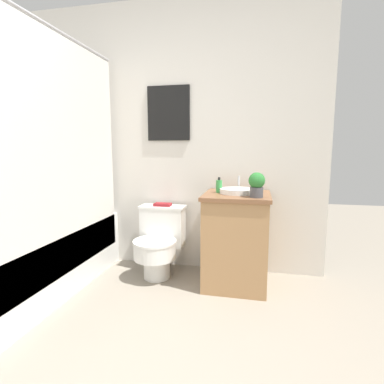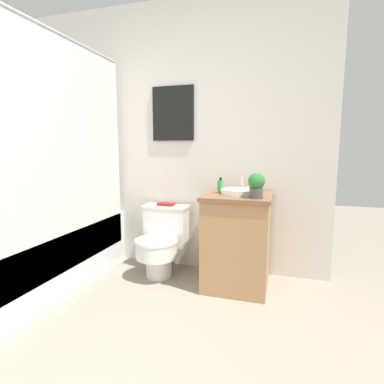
{
  "view_description": "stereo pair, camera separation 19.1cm",
  "coord_description": "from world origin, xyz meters",
  "px_view_note": "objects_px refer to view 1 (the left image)",
  "views": [
    {
      "loc": [
        0.97,
        -0.67,
        1.15
      ],
      "look_at": [
        0.46,
        1.65,
        0.81
      ],
      "focal_mm": 28.0,
      "sensor_mm": 36.0,
      "label": 1
    },
    {
      "loc": [
        1.15,
        -0.62,
        1.15
      ],
      "look_at": [
        0.46,
        1.65,
        0.81
      ],
      "focal_mm": 28.0,
      "sensor_mm": 36.0,
      "label": 2
    }
  ],
  "objects_px": {
    "toilet": "(159,241)",
    "potted_plant": "(257,184)",
    "sink": "(237,191)",
    "book_on_tank": "(163,205)",
    "soap_bottle": "(219,186)"
  },
  "relations": [
    {
      "from": "toilet",
      "to": "potted_plant",
      "type": "xyz_separation_m",
      "value": [
        0.86,
        -0.2,
        0.57
      ]
    },
    {
      "from": "toilet",
      "to": "sink",
      "type": "bearing_deg",
      "value": -1.29
    },
    {
      "from": "toilet",
      "to": "sink",
      "type": "relative_size",
      "value": 1.89
    },
    {
      "from": "toilet",
      "to": "potted_plant",
      "type": "height_order",
      "value": "potted_plant"
    },
    {
      "from": "sink",
      "to": "book_on_tank",
      "type": "height_order",
      "value": "sink"
    },
    {
      "from": "toilet",
      "to": "book_on_tank",
      "type": "relative_size",
      "value": 4.01
    },
    {
      "from": "toilet",
      "to": "soap_bottle",
      "type": "xyz_separation_m",
      "value": [
        0.54,
        -0.0,
        0.52
      ]
    },
    {
      "from": "sink",
      "to": "soap_bottle",
      "type": "bearing_deg",
      "value": 175.45
    },
    {
      "from": "sink",
      "to": "potted_plant",
      "type": "relative_size",
      "value": 1.72
    },
    {
      "from": "potted_plant",
      "to": "book_on_tank",
      "type": "height_order",
      "value": "potted_plant"
    },
    {
      "from": "soap_bottle",
      "to": "sink",
      "type": "bearing_deg",
      "value": -4.55
    },
    {
      "from": "sink",
      "to": "book_on_tank",
      "type": "bearing_deg",
      "value": 168.96
    },
    {
      "from": "sink",
      "to": "book_on_tank",
      "type": "distance_m",
      "value": 0.73
    },
    {
      "from": "toilet",
      "to": "potted_plant",
      "type": "distance_m",
      "value": 1.05
    },
    {
      "from": "soap_bottle",
      "to": "potted_plant",
      "type": "xyz_separation_m",
      "value": [
        0.31,
        -0.2,
        0.05
      ]
    }
  ]
}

